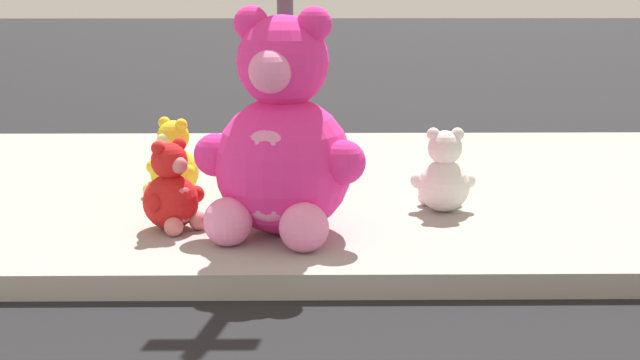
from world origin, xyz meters
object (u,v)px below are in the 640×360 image
at_px(plush_tan, 324,155).
at_px(plush_red, 172,194).
at_px(plush_pink_large, 281,146).
at_px(plush_yellow, 173,165).
at_px(plush_brown, 249,155).
at_px(plush_white, 444,177).

height_order(plush_tan, plush_red, plush_red).
distance_m(plush_pink_large, plush_yellow, 1.34).
bearing_deg(plush_brown, plush_tan, 0.73).
relative_size(plush_brown, plush_yellow, 0.87).
height_order(plush_yellow, plush_red, plush_red).
relative_size(plush_brown, plush_tan, 1.00).
distance_m(plush_tan, plush_red, 1.71).
bearing_deg(plush_white, plush_red, -166.16).
distance_m(plush_brown, plush_red, 1.44).
height_order(plush_brown, plush_red, plush_red).
bearing_deg(plush_red, plush_white, 13.84).
relative_size(plush_pink_large, plush_yellow, 2.45).
height_order(plush_brown, plush_white, plush_white).
xyz_separation_m(plush_brown, plush_tan, (0.59, 0.01, -0.00)).
distance_m(plush_brown, plush_yellow, 0.73).
xyz_separation_m(plush_pink_large, plush_brown, (-0.30, 1.50, -0.37)).
relative_size(plush_pink_large, plush_white, 2.43).
bearing_deg(plush_tan, plush_brown, -179.27).
bearing_deg(plush_pink_large, plush_red, 170.86).
bearing_deg(plush_red, plush_yellow, 97.93).
height_order(plush_yellow, plush_white, plush_white).
height_order(plush_brown, plush_yellow, plush_yellow).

